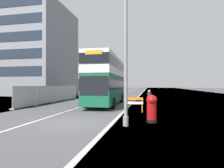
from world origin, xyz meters
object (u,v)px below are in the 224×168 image
object	(u,v)px
red_pillar_postbox	(152,107)
car_receding_mid	(108,90)
car_oncoming_near	(98,90)
pedestrian_at_kerb	(149,100)
roadworks_barrier	(134,103)
double_decker_bus	(107,80)
lamppost_foreground	(126,48)

from	to	relation	value
red_pillar_postbox	car_receding_mid	xyz separation A→B (m)	(-9.41, 30.58, 0.17)
car_oncoming_near	pedestrian_at_kerb	size ratio (longest dim) A/B	2.65
pedestrian_at_kerb	red_pillar_postbox	bearing A→B (deg)	-88.40
red_pillar_postbox	roadworks_barrier	bearing A→B (deg)	109.49
car_oncoming_near	red_pillar_postbox	bearing A→B (deg)	-67.24
double_decker_bus	lamppost_foreground	bearing A→B (deg)	-71.21
double_decker_bus	red_pillar_postbox	world-z (taller)	double_decker_bus
red_pillar_postbox	roadworks_barrier	size ratio (longest dim) A/B	1.06
double_decker_bus	red_pillar_postbox	bearing A→B (deg)	-61.48
pedestrian_at_kerb	roadworks_barrier	bearing A→B (deg)	-126.25
lamppost_foreground	car_receding_mid	distance (m)	32.92
lamppost_foreground	pedestrian_at_kerb	xyz separation A→B (m)	(1.16, 6.57, -3.19)
roadworks_barrier	lamppost_foreground	bearing A→B (deg)	-89.79
double_decker_bus	car_oncoming_near	distance (m)	15.49
double_decker_bus	red_pillar_postbox	xyz separation A→B (m)	(4.60, -8.46, -1.83)
roadworks_barrier	car_receding_mid	xyz separation A→B (m)	(-8.08, 26.81, 0.32)
red_pillar_postbox	pedestrian_at_kerb	size ratio (longest dim) A/B	0.92
red_pillar_postbox	pedestrian_at_kerb	xyz separation A→B (m)	(-0.15, 5.38, -0.00)
double_decker_bus	car_receding_mid	world-z (taller)	double_decker_bus
roadworks_barrier	red_pillar_postbox	bearing A→B (deg)	-70.51
lamppost_foreground	roadworks_barrier	distance (m)	5.97
car_receding_mid	pedestrian_at_kerb	world-z (taller)	car_receding_mid
red_pillar_postbox	lamppost_foreground	bearing A→B (deg)	-137.84
double_decker_bus	pedestrian_at_kerb	size ratio (longest dim) A/B	6.17
double_decker_bus	lamppost_foreground	size ratio (longest dim) A/B	1.22
car_receding_mid	pedestrian_at_kerb	bearing A→B (deg)	-69.83
lamppost_foreground	roadworks_barrier	world-z (taller)	lamppost_foreground
red_pillar_postbox	car_oncoming_near	distance (m)	24.96
car_receding_mid	lamppost_foreground	bearing A→B (deg)	-75.70
roadworks_barrier	double_decker_bus	bearing A→B (deg)	124.80
double_decker_bus	car_receding_mid	distance (m)	22.69
double_decker_bus	pedestrian_at_kerb	distance (m)	5.72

